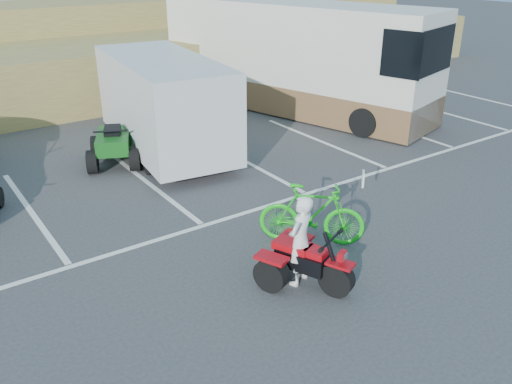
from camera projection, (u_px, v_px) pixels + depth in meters
ground at (274, 280)px, 9.15m from camera, size 100.00×100.00×0.00m
parking_stripes at (200, 188)px, 12.64m from camera, size 28.00×5.16×0.01m
grass_embankment at (27, 57)px, 20.13m from camera, size 40.00×8.50×3.10m
red_trike_atv at (307, 284)px, 9.04m from camera, size 1.65×1.85×0.99m
rider at (300, 241)px, 8.79m from camera, size 0.68×0.57×1.58m
green_dirt_bike at (312, 214)px, 10.09m from camera, size 1.82×1.79×1.20m
cargo_trailer at (164, 102)px, 14.39m from camera, size 2.85×5.68×2.54m
rv_motorhome at (294, 65)px, 18.25m from camera, size 5.03×9.99×3.48m
quad_atv_green at (116, 164)px, 14.09m from camera, size 1.87×2.08×1.11m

